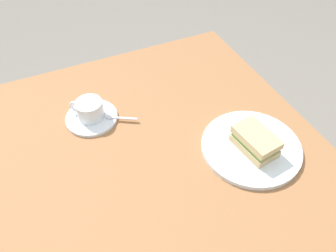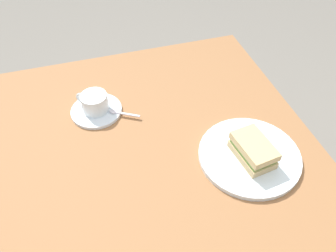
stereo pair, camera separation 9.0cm
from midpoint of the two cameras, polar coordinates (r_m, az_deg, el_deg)
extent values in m
cube|color=#96633B|center=(0.90, -1.47, -10.12)|extent=(1.20, 0.91, 0.04)
cylinder|color=#97613D|center=(1.51, -23.10, -6.76)|extent=(0.07, 0.07, 0.69)
cylinder|color=#97613D|center=(1.60, 3.76, 1.81)|extent=(0.07, 0.07, 0.69)
cylinder|color=white|center=(0.96, 11.29, -3.65)|extent=(0.28, 0.28, 0.01)
cube|color=tan|center=(0.94, 11.72, -3.34)|extent=(0.13, 0.09, 0.02)
cube|color=#649541|center=(0.93, 11.88, -2.65)|extent=(0.12, 0.09, 0.01)
cube|color=tan|center=(0.92, 12.04, -1.94)|extent=(0.13, 0.09, 0.02)
cylinder|color=white|center=(1.06, -15.17, 1.28)|extent=(0.16, 0.16, 0.01)
cylinder|color=white|center=(1.04, -15.52, 2.58)|extent=(0.08, 0.08, 0.06)
cylinder|color=#A38557|center=(1.02, -15.79, 3.57)|extent=(0.07, 0.07, 0.01)
torus|color=white|center=(1.06, -17.70, 3.02)|extent=(0.03, 0.04, 0.04)
cube|color=silver|center=(1.03, -9.81, 1.18)|extent=(0.04, 0.07, 0.00)
ellipsoid|color=silver|center=(1.04, -12.33, 1.39)|extent=(0.03, 0.03, 0.01)
camera|label=1|loc=(0.05, -92.67, -2.80)|focal=36.06mm
camera|label=2|loc=(0.05, 87.33, 2.80)|focal=36.06mm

